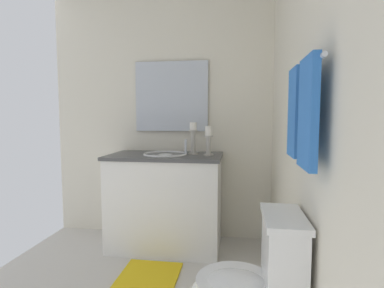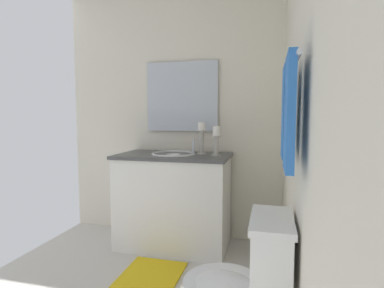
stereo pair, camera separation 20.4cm
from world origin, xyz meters
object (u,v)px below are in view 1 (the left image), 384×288
Objects in this scene: vanity_cabinet at (166,201)px; bath_mat at (146,281)px; mirror at (171,96)px; sink_basin at (165,159)px; candle_holder_tall at (209,140)px; towel_near_vanity at (294,113)px; towel_center at (308,113)px; candle_holder_short at (193,138)px; towel_bar at (306,67)px.

vanity_cabinet is 1.71× the size of bath_mat.
vanity_cabinet is 1.43× the size of mirror.
vanity_cabinet is 2.56× the size of sink_basin.
candle_holder_tall is (0.00, 0.39, 0.57)m from vanity_cabinet.
mirror reaches higher than towel_near_vanity.
vanity_cabinet is 1.01m from mirror.
candle_holder_tall is at bearing 89.29° from vanity_cabinet.
towel_center is (1.42, 0.92, 0.39)m from sink_basin.
candle_holder_short is (0.22, 0.25, -0.39)m from mirror.
towel_near_vanity and towel_center have the same top height.
towel_center is at bearing 0.00° from towel_near_vanity.
candle_holder_tall is at bearing 66.38° from candle_holder_short.
towel_near_vanity is at bearing 29.20° from candle_holder_short.
towel_bar is 0.24m from towel_near_vanity.
mirror is (-0.28, 0.00, 0.97)m from vanity_cabinet.
mirror reaches higher than towel_bar.
candle_holder_tall is (0.28, 0.39, -0.40)m from mirror.
vanity_cabinet is 1.66m from towel_near_vanity.
bath_mat is at bearing -0.09° from sink_basin.
mirror is at bearing 179.99° from vanity_cabinet.
vanity_cabinet is at bearing -90.00° from sink_basin.
candle_holder_tall is at bearing -155.25° from towel_near_vanity.
bath_mat is (-0.51, -0.92, -1.22)m from towel_near_vanity.
mirror reaches higher than vanity_cabinet.
mirror is 1.20× the size of bath_mat.
bath_mat is (0.62, -0.39, -0.99)m from candle_holder_tall.
candle_holder_tall is 0.89× the size of candle_holder_short.
mirror is 1.70m from towel_near_vanity.
sink_basin is 1.51m from towel_near_vanity.
candle_holder_short is 1.64m from towel_center.
towel_center is 1.71m from bath_mat.
vanity_cabinet is 1.87m from towel_bar.
towel_bar is at bearing 7.20° from towel_near_vanity.
towel_bar is (1.34, 0.69, 0.40)m from candle_holder_short.
towel_bar is at bearing 22.96° from candle_holder_tall.
candle_holder_tall is at bearing -157.04° from towel_bar.
candle_holder_short reaches higher than candle_holder_tall.
towel_near_vanity reaches higher than candle_holder_tall.
towel_near_vanity is (1.20, 0.67, 0.21)m from candle_holder_short.
towel_bar is 0.95× the size of bath_mat.
towel_near_vanity is at bearing 38.85° from sink_basin.
candle_holder_short is (-0.06, 0.25, 0.58)m from vanity_cabinet.
sink_basin is 0.43m from candle_holder_tall.
candle_holder_short is at bearing -155.70° from towel_center.
candle_holder_tall is 0.43× the size of bath_mat.
sink_basin is at bearing 90.00° from vanity_cabinet.
sink_basin is at bearing -90.72° from candle_holder_tall.
towel_center is at bearing 32.78° from sink_basin.
towel_center is (0.28, 0.00, -0.01)m from towel_near_vanity.
candle_holder_short is 1.56m from towel_bar.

